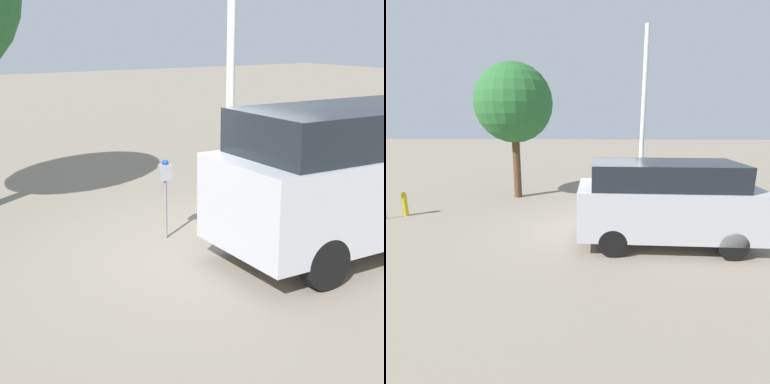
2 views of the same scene
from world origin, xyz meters
The scene contains 4 objects.
ground_plane centered at (0.00, 0.00, 0.00)m, with size 80.00×80.00×0.00m, color gray.
parking_meter_near centered at (-0.48, 0.59, 0.97)m, with size 0.22×0.15×1.31m.
lamp_post centered at (1.57, 1.64, 2.10)m, with size 0.44×0.44×6.28m.
parked_van centered at (1.70, -1.45, 1.21)m, with size 4.67×2.05×2.24m.
Camera 1 is at (-5.06, -7.29, 3.28)m, focal length 55.00 mm.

